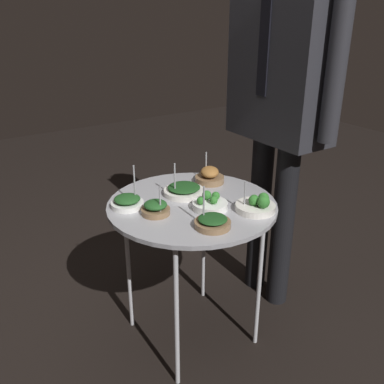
% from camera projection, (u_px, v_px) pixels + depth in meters
% --- Properties ---
extents(ground_plane, '(8.00, 8.00, 0.00)m').
position_uv_depth(ground_plane, '(192.00, 333.00, 2.08)').
color(ground_plane, black).
extents(serving_cart, '(0.72, 0.72, 0.70)m').
position_uv_depth(serving_cart, '(192.00, 213.00, 1.82)').
color(serving_cart, '#939399').
rests_on(serving_cart, ground_plane).
extents(bowl_broccoli_far_rim, '(0.15, 0.15, 0.07)m').
position_uv_depth(bowl_broccoli_far_rim, '(210.00, 204.00, 1.74)').
color(bowl_broccoli_far_rim, white).
rests_on(bowl_broccoli_far_rim, serving_cart).
extents(bowl_spinach_near_rim, '(0.18, 0.18, 0.16)m').
position_uv_depth(bowl_spinach_near_rim, '(184.00, 190.00, 1.88)').
color(bowl_spinach_near_rim, silver).
rests_on(bowl_spinach_near_rim, serving_cart).
extents(bowl_spinach_front_left, '(0.12, 0.12, 0.13)m').
position_uv_depth(bowl_spinach_front_left, '(156.00, 208.00, 1.69)').
color(bowl_spinach_front_left, brown).
rests_on(bowl_spinach_front_left, serving_cart).
extents(bowl_broccoli_front_center, '(0.16, 0.16, 0.13)m').
position_uv_depth(bowl_broccoli_front_center, '(257.00, 205.00, 1.72)').
color(bowl_broccoli_front_center, silver).
rests_on(bowl_broccoli_front_center, serving_cart).
extents(bowl_spinach_back_right, '(0.14, 0.14, 0.16)m').
position_uv_depth(bowl_spinach_back_right, '(213.00, 222.00, 1.60)').
color(bowl_spinach_back_right, brown).
rests_on(bowl_spinach_back_right, serving_cart).
extents(bowl_spinach_back_left, '(0.14, 0.14, 0.17)m').
position_uv_depth(bowl_spinach_back_left, '(127.00, 202.00, 1.76)').
color(bowl_spinach_back_left, white).
rests_on(bowl_spinach_back_left, serving_cart).
extents(bowl_roast_mid_right, '(0.14, 0.14, 0.14)m').
position_uv_depth(bowl_roast_mid_right, '(210.00, 176.00, 2.00)').
color(bowl_roast_mid_right, brown).
rests_on(bowl_roast_mid_right, serving_cart).
extents(waiter_figure, '(0.66, 0.25, 1.78)m').
position_uv_depth(waiter_figure, '(282.00, 85.00, 1.94)').
color(waiter_figure, black).
rests_on(waiter_figure, ground_plane).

